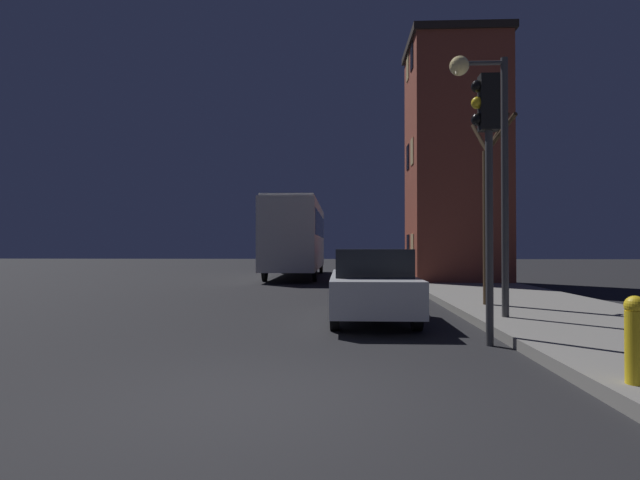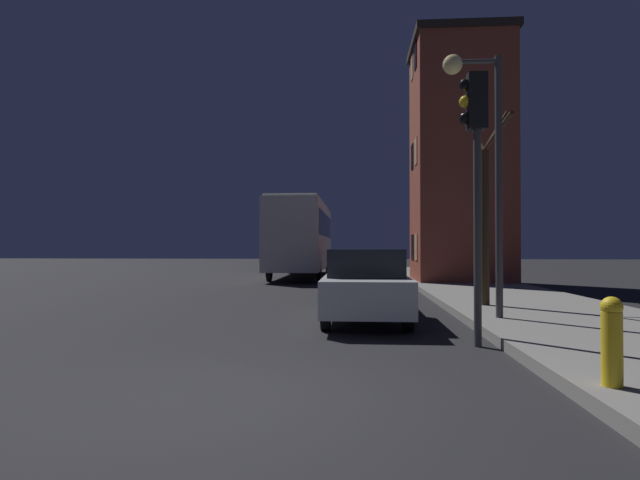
{
  "view_description": "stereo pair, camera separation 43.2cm",
  "coord_description": "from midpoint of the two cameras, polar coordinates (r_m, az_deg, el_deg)",
  "views": [
    {
      "loc": [
        0.72,
        -5.11,
        1.58
      ],
      "look_at": [
        0.03,
        10.57,
        1.8
      ],
      "focal_mm": 28.0,
      "sensor_mm": 36.0,
      "label": 1
    },
    {
      "loc": [
        1.16,
        -5.08,
        1.58
      ],
      "look_at": [
        0.03,
        10.57,
        1.8
      ],
      "focal_mm": 28.0,
      "sensor_mm": 36.0,
      "label": 2
    }
  ],
  "objects": [
    {
      "name": "bare_tree",
      "position": [
        12.8,
        19.33,
        2.92
      ],
      "size": [
        0.92,
        1.76,
        4.79
      ],
      "color": "#382819",
      "rests_on": "sidewalk"
    },
    {
      "name": "brick_building",
      "position": [
        22.37,
        16.22,
        8.89
      ],
      "size": [
        4.07,
        4.04,
        10.28
      ],
      "color": "brown",
      "rests_on": "sidewalk"
    },
    {
      "name": "car_near_lane",
      "position": [
        11.0,
        6.3,
        -4.92
      ],
      "size": [
        1.72,
        4.79,
        1.54
      ],
      "color": "#B7BABF",
      "rests_on": "ground"
    },
    {
      "name": "bus",
      "position": [
        26.36,
        -1.58,
        0.76
      ],
      "size": [
        2.5,
        10.77,
        3.88
      ],
      "color": "beige",
      "rests_on": "ground"
    },
    {
      "name": "traffic_light",
      "position": [
        8.5,
        18.72,
        9.69
      ],
      "size": [
        0.43,
        0.24,
        4.35
      ],
      "color": "#38383A",
      "rests_on": "ground"
    },
    {
      "name": "car_mid_lane",
      "position": [
        21.53,
        5.97,
        -2.98
      ],
      "size": [
        1.8,
        4.51,
        1.46
      ],
      "color": "#B21E19",
      "rests_on": "ground"
    },
    {
      "name": "ground_plane",
      "position": [
        5.42,
        -6.38,
        -17.76
      ],
      "size": [
        120.0,
        120.0,
        0.0
      ],
      "primitive_type": "plane",
      "color": "black"
    },
    {
      "name": "streetlamp",
      "position": [
        10.75,
        19.05,
        11.09
      ],
      "size": [
        1.17,
        0.4,
        5.28
      ],
      "color": "#38383A",
      "rests_on": "sidewalk"
    },
    {
      "name": "fire_hydrant",
      "position": [
        6.02,
        32.2,
        -9.57
      ],
      "size": [
        0.21,
        0.21,
        0.91
      ],
      "color": "gold",
      "rests_on": "sidewalk"
    }
  ]
}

